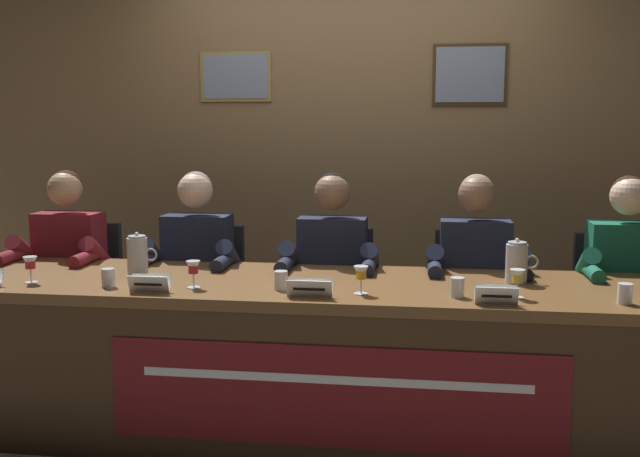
# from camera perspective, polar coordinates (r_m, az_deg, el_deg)

# --- Properties ---
(ground_plane) EXTENTS (12.00, 12.00, 0.00)m
(ground_plane) POSITION_cam_1_polar(r_m,az_deg,el_deg) (3.64, -0.00, -15.73)
(ground_plane) COLOR gray
(wall_back_panelled) EXTENTS (5.23, 0.14, 2.60)m
(wall_back_panelled) POSITION_cam_1_polar(r_m,az_deg,el_deg) (4.79, 2.43, 6.14)
(wall_back_panelled) COLOR #937047
(wall_back_panelled) RESTS_ON ground_plane
(conference_table) EXTENTS (4.03, 0.85, 0.75)m
(conference_table) POSITION_cam_1_polar(r_m,az_deg,el_deg) (3.35, -0.24, -8.34)
(conference_table) COLOR brown
(conference_table) RESTS_ON ground_plane
(chair_far_left) EXTENTS (0.44, 0.45, 0.90)m
(chair_far_left) POSITION_cam_1_polar(r_m,az_deg,el_deg) (4.49, -18.19, -5.63)
(chair_far_left) COLOR black
(chair_far_left) RESTS_ON ground_plane
(panelist_far_left) EXTENTS (0.51, 0.48, 1.22)m
(panelist_far_left) POSITION_cam_1_polar(r_m,az_deg,el_deg) (4.26, -19.53, -2.63)
(panelist_far_left) COLOR black
(panelist_far_left) RESTS_ON ground_plane
(juice_glass_far_left) EXTENTS (0.06, 0.06, 0.12)m
(juice_glass_far_left) POSITION_cam_1_polar(r_m,az_deg,el_deg) (3.61, -21.81, -2.65)
(juice_glass_far_left) COLOR white
(juice_glass_far_left) RESTS_ON conference_table
(chair_left) EXTENTS (0.44, 0.45, 0.90)m
(chair_left) POSITION_cam_1_polar(r_m,az_deg,el_deg) (4.22, -8.99, -6.19)
(chair_left) COLOR black
(chair_left) RESTS_ON ground_plane
(panelist_left) EXTENTS (0.51, 0.48, 1.22)m
(panelist_left) POSITION_cam_1_polar(r_m,az_deg,el_deg) (3.97, -9.91, -3.03)
(panelist_left) COLOR black
(panelist_left) RESTS_ON ground_plane
(nameplate_left) EXTENTS (0.18, 0.06, 0.08)m
(nameplate_left) POSITION_cam_1_polar(r_m,az_deg,el_deg) (3.26, -13.25, -4.23)
(nameplate_left) COLOR white
(nameplate_left) RESTS_ON conference_table
(juice_glass_left) EXTENTS (0.06, 0.06, 0.12)m
(juice_glass_left) POSITION_cam_1_polar(r_m,az_deg,el_deg) (3.30, -9.93, -3.17)
(juice_glass_left) COLOR white
(juice_glass_left) RESTS_ON conference_table
(water_cup_left) EXTENTS (0.06, 0.06, 0.08)m
(water_cup_left) POSITION_cam_1_polar(r_m,az_deg,el_deg) (3.42, -16.30, -3.82)
(water_cup_left) COLOR silver
(water_cup_left) RESTS_ON conference_table
(chair_center) EXTENTS (0.44, 0.45, 0.90)m
(chair_center) POSITION_cam_1_polar(r_m,az_deg,el_deg) (4.07, 1.18, -6.63)
(chair_center) COLOR black
(chair_center) RESTS_ON ground_plane
(panelist_center) EXTENTS (0.51, 0.48, 1.22)m
(panelist_center) POSITION_cam_1_polar(r_m,az_deg,el_deg) (3.81, 0.84, -3.38)
(panelist_center) COLOR black
(panelist_center) RESTS_ON ground_plane
(nameplate_center) EXTENTS (0.20, 0.06, 0.08)m
(nameplate_center) POSITION_cam_1_polar(r_m,az_deg,el_deg) (3.09, -0.83, -4.72)
(nameplate_center) COLOR white
(nameplate_center) RESTS_ON conference_table
(juice_glass_center) EXTENTS (0.06, 0.06, 0.12)m
(juice_glass_center) POSITION_cam_1_polar(r_m,az_deg,el_deg) (3.14, 3.24, -3.64)
(juice_glass_center) COLOR white
(juice_glass_center) RESTS_ON conference_table
(water_cup_center) EXTENTS (0.06, 0.06, 0.08)m
(water_cup_center) POSITION_cam_1_polar(r_m,az_deg,el_deg) (3.23, -3.09, -4.17)
(water_cup_center) COLOR silver
(water_cup_center) RESTS_ON conference_table
(chair_right) EXTENTS (0.44, 0.45, 0.90)m
(chair_right) POSITION_cam_1_polar(r_m,az_deg,el_deg) (4.05, 11.79, -6.87)
(chair_right) COLOR black
(chair_right) RESTS_ON ground_plane
(panelist_right) EXTENTS (0.51, 0.48, 1.22)m
(panelist_right) POSITION_cam_1_polar(r_m,az_deg,el_deg) (3.80, 12.11, -3.62)
(panelist_right) COLOR black
(panelist_right) RESTS_ON ground_plane
(nameplate_right) EXTENTS (0.17, 0.06, 0.08)m
(nameplate_right) POSITION_cam_1_polar(r_m,az_deg,el_deg) (3.05, 13.68, -5.12)
(nameplate_right) COLOR white
(nameplate_right) RESTS_ON conference_table
(juice_glass_right) EXTENTS (0.06, 0.06, 0.12)m
(juice_glass_right) POSITION_cam_1_polar(r_m,az_deg,el_deg) (3.18, 15.25, -3.79)
(juice_glass_right) COLOR white
(juice_glass_right) RESTS_ON conference_table
(water_cup_right) EXTENTS (0.06, 0.06, 0.08)m
(water_cup_right) POSITION_cam_1_polar(r_m,az_deg,el_deg) (3.15, 10.74, -4.65)
(water_cup_right) COLOR silver
(water_cup_right) RESTS_ON conference_table
(chair_far_right) EXTENTS (0.44, 0.45, 0.90)m
(chair_far_right) POSITION_cam_1_polar(r_m,az_deg,el_deg) (4.17, 22.13, -6.88)
(chair_far_right) COLOR black
(chair_far_right) RESTS_ON ground_plane
(panelist_far_right) EXTENTS (0.51, 0.48, 1.22)m
(panelist_far_right) POSITION_cam_1_polar(r_m,az_deg,el_deg) (3.92, 23.05, -3.72)
(panelist_far_right) COLOR black
(panelist_far_right) RESTS_ON ground_plane
(water_cup_far_right) EXTENTS (0.06, 0.06, 0.08)m
(water_cup_far_right) POSITION_cam_1_polar(r_m,az_deg,el_deg) (3.23, 22.85, -4.83)
(water_cup_far_right) COLOR silver
(water_cup_far_right) RESTS_ON conference_table
(water_pitcher_left_side) EXTENTS (0.15, 0.10, 0.21)m
(water_pitcher_left_side) POSITION_cam_1_polar(r_m,az_deg,el_deg) (3.65, -14.14, -2.05)
(water_pitcher_left_side) COLOR silver
(water_pitcher_left_side) RESTS_ON conference_table
(water_pitcher_right_side) EXTENTS (0.15, 0.10, 0.21)m
(water_pitcher_right_side) POSITION_cam_1_polar(r_m,az_deg,el_deg) (3.48, 15.21, -2.59)
(water_pitcher_right_side) COLOR silver
(water_pitcher_right_side) RESTS_ON conference_table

